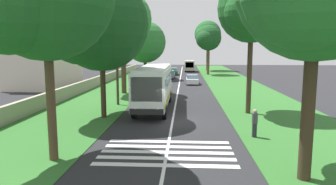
# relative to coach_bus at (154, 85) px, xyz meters

# --- Properties ---
(ground) EXTENTS (160.00, 160.00, 0.00)m
(ground) POSITION_rel_coach_bus_xyz_m (-4.71, -1.80, -2.15)
(ground) COLOR #262628
(grass_verge_left) EXTENTS (120.00, 8.00, 0.04)m
(grass_verge_left) POSITION_rel_coach_bus_xyz_m (10.29, 6.40, -2.13)
(grass_verge_left) COLOR #2D6628
(grass_verge_left) RESTS_ON ground
(grass_verge_right) EXTENTS (120.00, 8.00, 0.04)m
(grass_verge_right) POSITION_rel_coach_bus_xyz_m (10.29, -10.00, -2.13)
(grass_verge_right) COLOR #2D6628
(grass_verge_right) RESTS_ON ground
(centre_line) EXTENTS (110.00, 0.16, 0.01)m
(centre_line) POSITION_rel_coach_bus_xyz_m (10.29, -1.80, -2.14)
(centre_line) COLOR silver
(centre_line) RESTS_ON ground
(coach_bus) EXTENTS (11.16, 2.62, 3.73)m
(coach_bus) POSITION_rel_coach_bus_xyz_m (0.00, 0.00, 0.00)
(coach_bus) COLOR white
(coach_bus) RESTS_ON ground
(zebra_crossing) EXTENTS (4.05, 6.80, 0.01)m
(zebra_crossing) POSITION_rel_coach_bus_xyz_m (-11.52, -1.80, -2.14)
(zebra_crossing) COLOR silver
(zebra_crossing) RESTS_ON ground
(trailing_car_0) EXTENTS (4.30, 1.78, 1.43)m
(trailing_car_0) POSITION_rel_coach_bus_xyz_m (19.43, -3.73, -1.48)
(trailing_car_0) COLOR silver
(trailing_car_0) RESTS_ON ground
(trailing_car_1) EXTENTS (4.30, 1.78, 1.43)m
(trailing_car_1) POSITION_rel_coach_bus_xyz_m (28.20, 0.12, -1.48)
(trailing_car_1) COLOR gray
(trailing_car_1) RESTS_ON ground
(trailing_car_2) EXTENTS (4.30, 1.78, 1.43)m
(trailing_car_2) POSITION_rel_coach_bus_xyz_m (35.68, -0.20, -1.48)
(trailing_car_2) COLOR #145933
(trailing_car_2) RESTS_ON ground
(trailing_minibus_0) EXTENTS (6.00, 2.14, 2.53)m
(trailing_minibus_0) POSITION_rel_coach_bus_xyz_m (44.66, -3.62, -0.60)
(trailing_minibus_0) COLOR #BFB299
(trailing_minibus_0) RESTS_ON ground
(roadside_tree_left_0) EXTENTS (8.15, 7.13, 9.91)m
(roadside_tree_left_0) POSITION_rel_coach_bus_xyz_m (26.44, 4.42, 4.07)
(roadside_tree_left_0) COLOR #3D2D1E
(roadside_tree_left_0) RESTS_ON grass_verge_left
(roadside_tree_left_1) EXTENTS (7.99, 6.70, 11.91)m
(roadside_tree_left_1) POSITION_rel_coach_bus_xyz_m (9.24, 4.70, 6.26)
(roadside_tree_left_1) COLOR #4C3826
(roadside_tree_left_1) RESTS_ON grass_verge_left
(roadside_tree_left_3) EXTENTS (8.85, 7.04, 10.57)m
(roadside_tree_left_3) POSITION_rel_coach_bus_xyz_m (-3.57, 3.75, 4.72)
(roadside_tree_left_3) COLOR #3D2D1E
(roadside_tree_left_3) RESTS_ON grass_verge_left
(roadside_tree_right_1) EXTENTS (7.95, 6.29, 11.81)m
(roadside_tree_right_1) POSITION_rel_coach_bus_xyz_m (48.31, -7.77, 6.35)
(roadside_tree_right_1) COLOR #3D2D1E
(roadside_tree_right_1) RESTS_ON grass_verge_right
(roadside_tree_right_2) EXTENTS (6.44, 5.35, 11.01)m
(roadside_tree_right_2) POSITION_rel_coach_bus_xyz_m (-1.38, -7.76, 6.06)
(roadside_tree_right_2) COLOR #3D2D1E
(roadside_tree_right_2) RESTS_ON grass_verge_right
(roadside_tree_right_3) EXTENTS (6.20, 5.12, 9.94)m
(roadside_tree_right_3) POSITION_rel_coach_bus_xyz_m (36.49, -7.15, 5.11)
(roadside_tree_right_3) COLOR brown
(roadside_tree_right_3) RESTS_ON grass_verge_right
(utility_pole) EXTENTS (0.24, 1.40, 8.42)m
(utility_pole) POSITION_rel_coach_bus_xyz_m (1.58, 3.61, 2.25)
(utility_pole) COLOR #473828
(utility_pole) RESTS_ON grass_verge_left
(roadside_wall) EXTENTS (70.00, 0.40, 1.30)m
(roadside_wall) POSITION_rel_coach_bus_xyz_m (15.29, 9.80, -1.46)
(roadside_wall) COLOR #9E937F
(roadside_wall) RESTS_ON grass_verge_left
(roadside_building) EXTENTS (13.36, 6.86, 6.54)m
(roadside_building) POSITION_rel_coach_bus_xyz_m (15.72, 16.95, 1.17)
(roadside_building) COLOR beige
(roadside_building) RESTS_ON ground
(pedestrian) EXTENTS (0.34, 0.34, 1.69)m
(pedestrian) POSITION_rel_coach_bus_xyz_m (-8.62, -6.85, -1.24)
(pedestrian) COLOR #26262D
(pedestrian) RESTS_ON grass_verge_right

